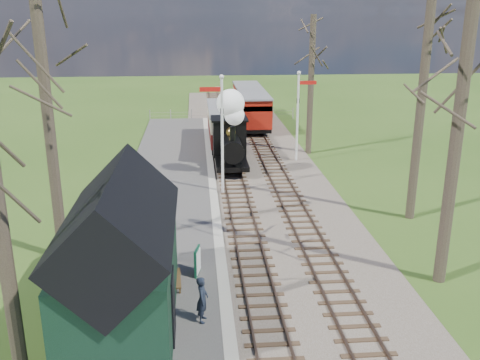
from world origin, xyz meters
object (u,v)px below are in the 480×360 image
at_px(red_carriage_b, 247,100).
at_px(locomotive, 230,135).
at_px(semaphore_near, 221,127).
at_px(sign_board, 197,261).
at_px(semaphore_far, 299,110).
at_px(bench, 172,275).
at_px(station_shed, 121,258).
at_px(person, 202,299).
at_px(coach, 225,124).
at_px(red_carriage_a, 254,111).

bearing_deg(red_carriage_b, locomotive, -98.96).
bearing_deg(red_carriage_b, semaphore_near, -99.23).
bearing_deg(semaphore_near, sign_board, -98.10).
bearing_deg(semaphore_near, semaphore_far, 49.40).
xyz_separation_m(sign_board, bench, (-0.89, -0.69, -0.13)).
bearing_deg(semaphore_far, sign_board, -113.00).
height_order(station_shed, person, station_shed).
height_order(coach, sign_board, coach).
bearing_deg(locomotive, semaphore_far, 22.68).
relative_size(station_shed, locomotive, 1.28).
bearing_deg(semaphore_near, coach, 85.70).
distance_m(semaphore_near, locomotive, 4.45).
bearing_deg(person, coach, 3.67).
distance_m(station_shed, semaphore_near, 12.58).
distance_m(semaphore_near, red_carriage_b, 21.09).
xyz_separation_m(semaphore_near, coach, (0.77, 10.24, -1.97)).
relative_size(semaphore_near, semaphore_far, 1.09).
height_order(semaphore_near, sign_board, semaphore_near).
bearing_deg(red_carriage_a, bench, -102.49).
xyz_separation_m(coach, person, (-1.95, -22.46, -0.72)).
distance_m(locomotive, red_carriage_b, 16.78).
bearing_deg(bench, red_carriage_a, 77.51).
relative_size(locomotive, bench, 3.43).
xyz_separation_m(bench, person, (1.02, -2.32, 0.35)).
height_order(locomotive, red_carriage_a, locomotive).
height_order(station_shed, coach, station_shed).
height_order(red_carriage_a, person, red_carriage_a).
xyz_separation_m(semaphore_far, locomotive, (-4.39, -1.83, -1.09)).
relative_size(bench, person, 0.99).
distance_m(bench, person, 2.56).
xyz_separation_m(station_shed, coach, (4.30, 22.24, -0.62)).
distance_m(red_carriage_a, bench, 25.76).
bearing_deg(semaphore_far, station_shed, -115.72).
bearing_deg(sign_board, person, -87.52).
height_order(station_shed, locomotive, locomotive).
relative_size(station_shed, sign_board, 6.16).
distance_m(station_shed, coach, 22.66).
bearing_deg(person, sign_board, 11.11).
xyz_separation_m(coach, bench, (-2.97, -20.13, -1.07)).
height_order(locomotive, bench, locomotive).
distance_m(coach, person, 22.56).
distance_m(semaphore_far, locomotive, 4.88).
bearing_deg(semaphore_near, locomotive, 79.70).
relative_size(semaphore_near, person, 4.26).
bearing_deg(coach, red_carriage_a, 62.48).
bearing_deg(semaphore_far, bench, -114.78).
relative_size(semaphore_near, coach, 0.79).
distance_m(station_shed, red_carriage_a, 28.10).
xyz_separation_m(locomotive, red_carriage_a, (2.61, 11.06, -0.62)).
bearing_deg(coach, semaphore_near, -94.30).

